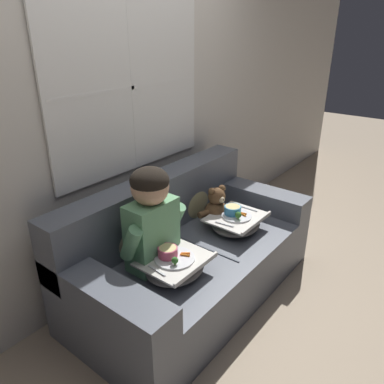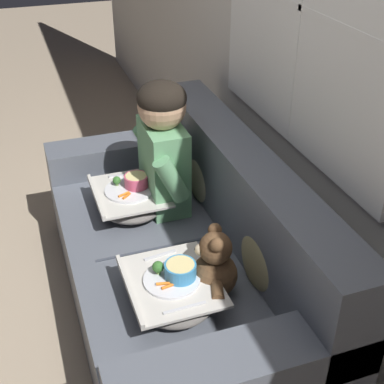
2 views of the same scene
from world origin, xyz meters
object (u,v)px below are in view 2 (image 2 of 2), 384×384
throw_pillow_behind_teddy (264,250)px  lap_tray_child (130,199)px  throw_pillow_behind_child (204,169)px  child_figure (163,140)px  teddy_bear (214,267)px  couch (186,261)px  lap_tray_teddy (172,289)px

throw_pillow_behind_teddy → lap_tray_child: throw_pillow_behind_teddy is taller
throw_pillow_behind_child → throw_pillow_behind_teddy: size_ratio=1.00×
child_figure → teddy_bear: bearing=-0.2°
couch → lap_tray_child: couch is taller
child_figure → couch: bearing=-0.9°
child_figure → throw_pillow_behind_child: bearing=90.0°
couch → throw_pillow_behind_child: 0.50m
couch → lap_tray_child: bearing=-153.9°
throw_pillow_behind_teddy → teddy_bear: (-0.00, -0.22, -0.03)m
throw_pillow_behind_teddy → lap_tray_teddy: 0.41m
teddy_bear → lap_tray_child: 0.74m
child_figure → teddy_bear: 0.75m
child_figure → teddy_bear: (0.71, -0.00, -0.23)m
throw_pillow_behind_child → couch: bearing=-31.9°
child_figure → lap_tray_teddy: bearing=-14.3°
teddy_bear → lap_tray_teddy: (0.00, -0.18, -0.06)m
couch → throw_pillow_behind_child: couch is taller
lap_tray_teddy → lap_tray_child: bearing=180.0°
couch → throw_pillow_behind_child: (-0.36, 0.22, 0.27)m
teddy_bear → lap_tray_teddy: teddy_bear is taller
throw_pillow_behind_teddy → child_figure: bearing=-163.1°
throw_pillow_behind_teddy → throw_pillow_behind_child: bearing=180.0°
throw_pillow_behind_child → lap_tray_child: throw_pillow_behind_child is taller
throw_pillow_behind_child → child_figure: 0.30m
teddy_bear → lap_tray_child: bearing=-166.0°
throw_pillow_behind_teddy → lap_tray_child: bearing=-150.9°
couch → lap_tray_teddy: couch is taller
couch → lap_tray_child: (-0.36, -0.18, 0.17)m
throw_pillow_behind_child → lap_tray_teddy: (0.71, -0.40, -0.10)m
teddy_bear → lap_tray_teddy: size_ratio=0.79×
throw_pillow_behind_child → child_figure: child_figure is taller
throw_pillow_behind_child → lap_tray_teddy: bearing=-29.1°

